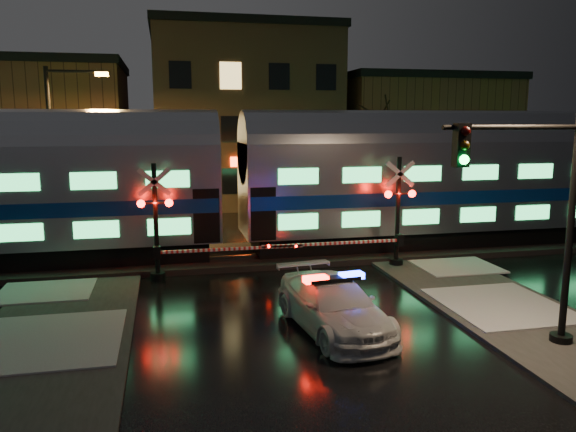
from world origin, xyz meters
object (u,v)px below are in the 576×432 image
object	(u,v)px
traffic_light	(538,226)
crossing_signal_left	(166,233)
police_car	(333,305)
crossing_signal_right	(390,223)
streetlight	(58,145)

from	to	relation	value
traffic_light	crossing_signal_left	bearing A→B (deg)	128.18
police_car	traffic_light	xyz separation A→B (m)	(4.49, -2.35, 2.46)
crossing_signal_left	traffic_light	xyz separation A→B (m)	(8.93, -8.22, 1.42)
police_car	crossing_signal_left	distance (m)	7.43
crossing_signal_right	crossing_signal_left	size ratio (longest dim) A/B	1.02
crossing_signal_right	police_car	bearing A→B (deg)	-124.71
police_car	streetlight	size ratio (longest dim) A/B	0.64
crossing_signal_right	streetlight	distance (m)	14.99
police_car	crossing_signal_right	distance (m)	7.22
police_car	streetlight	xyz separation A→B (m)	(-9.05, 12.56, 3.93)
traffic_light	streetlight	bearing A→B (deg)	123.03
crossing_signal_right	streetlight	size ratio (longest dim) A/B	0.76
police_car	crossing_signal_right	xyz separation A→B (m)	(4.06, 5.87, 1.09)
crossing_signal_right	streetlight	xyz separation A→B (m)	(-13.11, 6.69, 2.84)
crossing_signal_right	crossing_signal_left	distance (m)	8.51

